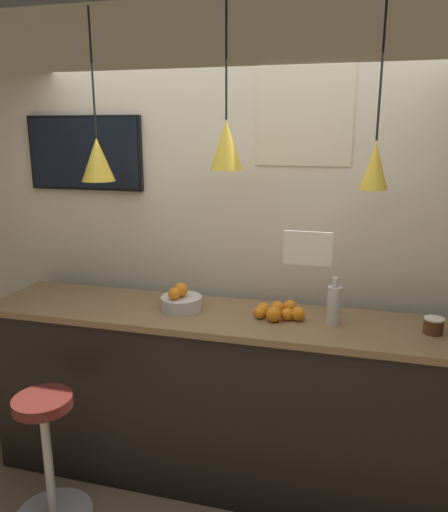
{
  "coord_description": "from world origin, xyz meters",
  "views": [
    {
      "loc": [
        0.71,
        -2.01,
        2.14
      ],
      "look_at": [
        0.0,
        0.62,
        1.45
      ],
      "focal_mm": 35.0,
      "sensor_mm": 36.0,
      "label": 1
    }
  ],
  "objects_px": {
    "mounted_tv": "(85,153)",
    "juice_bottle": "(334,304)",
    "bar_stool": "(47,448)",
    "fruit_bowl": "(181,300)",
    "spread_jar": "(433,326)"
  },
  "relations": [
    {
      "from": "mounted_tv",
      "to": "juice_bottle",
      "type": "bearing_deg",
      "value": -11.56
    },
    {
      "from": "bar_stool",
      "to": "mounted_tv",
      "type": "bearing_deg",
      "value": 101.79
    },
    {
      "from": "juice_bottle",
      "to": "mounted_tv",
      "type": "height_order",
      "value": "mounted_tv"
    },
    {
      "from": "fruit_bowl",
      "to": "juice_bottle",
      "type": "height_order",
      "value": "juice_bottle"
    },
    {
      "from": "bar_stool",
      "to": "juice_bottle",
      "type": "bearing_deg",
      "value": 21.93
    },
    {
      "from": "bar_stool",
      "to": "mounted_tv",
      "type": "relative_size",
      "value": 0.93
    },
    {
      "from": "bar_stool",
      "to": "spread_jar",
      "type": "distance_m",
      "value": 2.19
    },
    {
      "from": "bar_stool",
      "to": "mounted_tv",
      "type": "xyz_separation_m",
      "value": [
        -0.19,
        0.93,
        1.54
      ]
    },
    {
      "from": "bar_stool",
      "to": "fruit_bowl",
      "type": "bearing_deg",
      "value": 45.36
    },
    {
      "from": "mounted_tv",
      "to": "fruit_bowl",
      "type": "bearing_deg",
      "value": -23.92
    },
    {
      "from": "fruit_bowl",
      "to": "mounted_tv",
      "type": "relative_size",
      "value": 0.3
    },
    {
      "from": "bar_stool",
      "to": "mounted_tv",
      "type": "distance_m",
      "value": 1.81
    },
    {
      "from": "bar_stool",
      "to": "mounted_tv",
      "type": "height_order",
      "value": "mounted_tv"
    },
    {
      "from": "mounted_tv",
      "to": "bar_stool",
      "type": "bearing_deg",
      "value": -78.21
    },
    {
      "from": "juice_bottle",
      "to": "mounted_tv",
      "type": "distance_m",
      "value": 1.87
    }
  ]
}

